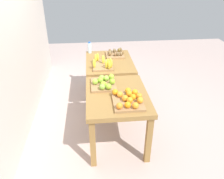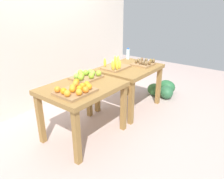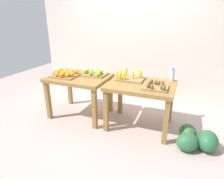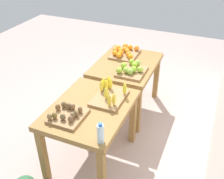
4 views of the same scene
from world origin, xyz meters
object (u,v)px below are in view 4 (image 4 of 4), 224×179
object	(u,v)px
orange_bin	(124,52)
banana_crate	(109,94)
kiwi_bin	(68,114)
water_bottle	(101,133)
display_table_left	(126,70)
apple_bin	(131,69)
display_table_right	(90,115)

from	to	relation	value
orange_bin	banana_crate	bearing A→B (deg)	12.08
kiwi_bin	orange_bin	bearing A→B (deg)	179.51
kiwi_bin	water_bottle	xyz separation A→B (m)	(0.19, 0.46, 0.06)
display_table_left	banana_crate	world-z (taller)	banana_crate
orange_bin	display_table_left	bearing A→B (deg)	27.19
water_bottle	orange_bin	bearing A→B (deg)	-166.01
apple_bin	water_bottle	world-z (taller)	water_bottle
display_table_right	kiwi_bin	bearing A→B (deg)	-27.78
banana_crate	kiwi_bin	xyz separation A→B (m)	(0.48, -0.25, -0.01)
display_table_left	display_table_right	distance (m)	1.12
water_bottle	apple_bin	bearing A→B (deg)	-172.30
display_table_right	banana_crate	size ratio (longest dim) A/B	2.34
display_table_right	water_bottle	bearing A→B (deg)	37.22
display_table_right	apple_bin	xyz separation A→B (m)	(-0.89, 0.15, 0.16)
apple_bin	kiwi_bin	distance (m)	1.16
banana_crate	water_bottle	bearing A→B (deg)	17.08
apple_bin	banana_crate	size ratio (longest dim) A/B	0.94
apple_bin	water_bottle	bearing A→B (deg)	7.70
kiwi_bin	water_bottle	size ratio (longest dim) A/B	1.70
display_table_right	orange_bin	distance (m)	1.35
display_table_left	apple_bin	xyz separation A→B (m)	(0.23, 0.15, 0.16)
orange_bin	banana_crate	distance (m)	1.13
orange_bin	apple_bin	bearing A→B (deg)	30.24
display_table_left	water_bottle	world-z (taller)	water_bottle
orange_bin	apple_bin	xyz separation A→B (m)	(0.45, 0.26, 0.00)
display_table_right	apple_bin	distance (m)	0.91
display_table_right	orange_bin	xyz separation A→B (m)	(-1.34, -0.11, 0.15)
display_table_right	kiwi_bin	xyz separation A→B (m)	(0.24, -0.13, 0.15)
orange_bin	kiwi_bin	xyz separation A→B (m)	(1.58, -0.01, -0.01)
display_table_right	orange_bin	size ratio (longest dim) A/B	2.36
apple_bin	kiwi_bin	bearing A→B (deg)	-13.77
banana_crate	water_bottle	xyz separation A→B (m)	(0.67, 0.21, 0.05)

